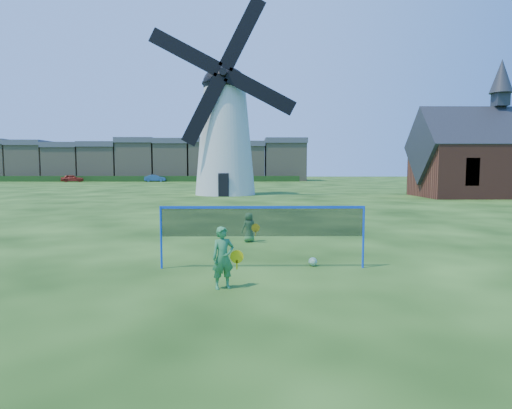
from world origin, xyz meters
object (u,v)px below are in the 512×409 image
object	(u,v)px
player_boy	(249,227)
car_right	(155,178)
player_girl	(223,258)
windmill	(225,131)
car_left	(72,178)
badminton_net	(263,223)
chapel	(498,159)
play_ball	(313,262)

from	to	relation	value
player_boy	car_right	distance (m)	64.26
player_girl	windmill	bearing A→B (deg)	72.05
car_left	car_right	distance (m)	14.09
badminton_net	car_right	distance (m)	67.97
windmill	player_girl	world-z (taller)	windmill
chapel	player_boy	world-z (taller)	chapel
windmill	car_left	bearing A→B (deg)	129.15
player_girl	car_right	distance (m)	69.47
play_ball	car_right	xyz separation A→B (m)	(-18.52, 65.54, 0.50)
badminton_net	car_left	bearing A→B (deg)	115.99
chapel	play_ball	world-z (taller)	chapel
windmill	car_right	distance (m)	40.03
chapel	badminton_net	distance (m)	33.08
windmill	car_right	bearing A→B (deg)	111.67
chapel	player_boy	bearing A→B (deg)	-133.99
car_left	player_girl	bearing A→B (deg)	-174.06
car_left	player_boy	bearing A→B (deg)	-171.70
player_boy	car_right	world-z (taller)	car_right
chapel	player_boy	distance (m)	30.55
play_ball	car_right	size ratio (longest dim) A/B	0.06
play_ball	car_left	size ratio (longest dim) A/B	0.06
windmill	player_girl	bearing A→B (deg)	-86.80
badminton_net	player_girl	size ratio (longest dim) A/B	3.93
chapel	badminton_net	size ratio (longest dim) A/B	2.70
badminton_net	car_right	size ratio (longest dim) A/B	1.36
car_right	windmill	bearing A→B (deg)	-165.49
player_boy	play_ball	world-z (taller)	player_boy
player_boy	chapel	bearing A→B (deg)	-157.12
chapel	car_right	size ratio (longest dim) A/B	3.68
windmill	badminton_net	xyz separation A→B (m)	(2.58, -28.87, -4.65)
car_left	car_right	bearing A→B (deg)	-101.91
player_girl	play_ball	world-z (taller)	player_girl
player_boy	badminton_net	bearing A→B (deg)	72.06
chapel	windmill	bearing A→B (deg)	172.14
windmill	car_right	world-z (taller)	windmill
player_girl	car_left	size ratio (longest dim) A/B	0.35
chapel	player_boy	size ratio (longest dim) A/B	13.82
player_boy	play_ball	xyz separation A→B (m)	(1.62, -3.53, -0.38)
chapel	player_girl	xyz separation A→B (m)	(-21.66, -27.41, -2.61)
chapel	player_girl	bearing A→B (deg)	-128.31
chapel	car_right	world-z (taller)	chapel
car_left	badminton_net	bearing A→B (deg)	-172.83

